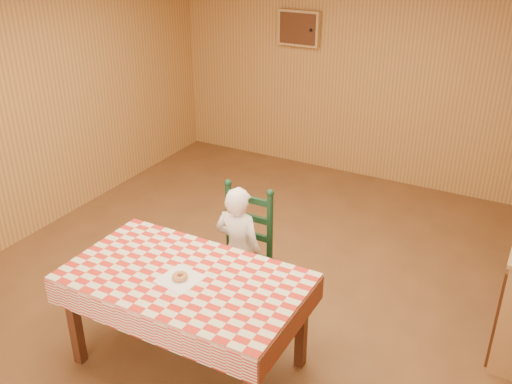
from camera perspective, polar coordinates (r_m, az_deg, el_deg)
ground at (r=4.97m, az=-1.12°, el=-10.80°), size 6.00×6.00×0.00m
cabin_walls at (r=4.59m, az=1.99°, el=11.50°), size 5.10×6.05×2.65m
dining_table at (r=3.99m, az=-7.10°, el=-9.25°), size 1.66×0.96×0.77m
ladder_chair at (r=4.64m, az=-1.38°, el=-6.22°), size 0.44×0.40×1.08m
seated_child at (r=4.56m, az=-1.75°, el=-5.93°), size 0.41×0.27×1.12m
napkin at (r=3.91m, az=-7.59°, el=-8.61°), size 0.29×0.29×0.00m
donut at (r=3.89m, az=-7.61°, el=-8.36°), size 0.14×0.14×0.04m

